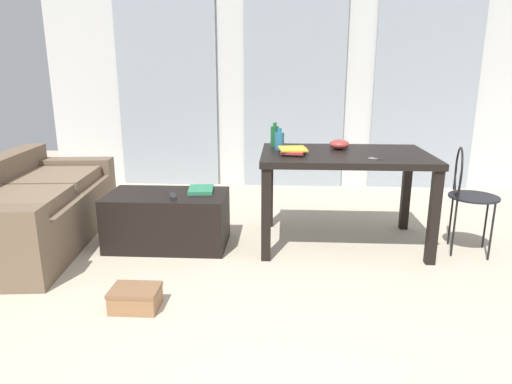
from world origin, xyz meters
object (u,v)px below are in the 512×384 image
Objects in this scene: coffee_table at (168,220)px; bottle_near at (275,136)px; scissors at (377,159)px; shoebox at (135,298)px; bottle_far at (280,140)px; bowl at (339,144)px; wire_chair at (466,187)px; magazine at (201,190)px; tv_remote_primary at (173,196)px; couch at (30,210)px; craft_table at (344,165)px; book_stack at (293,151)px.

coffee_table is 1.14m from bottle_near.
shoebox is (-1.57, -0.91, -0.70)m from scissors.
bottle_far reaches higher than shoebox.
coffee_table is 1.54m from bowl.
magazine is (-2.09, 0.08, -0.07)m from wire_chair.
bowl is (-0.95, 0.28, 0.28)m from wire_chair.
wire_chair is 5.02× the size of bowl.
bowl reaches higher than magazine.
coffee_table is 1.14× the size of wire_chair.
tv_remote_primary is at bearing -146.44° from bottle_near.
wire_chair is 2.57m from shoebox.
coffee_table is 6.58× the size of tv_remote_primary.
bottle_far reaches higher than wire_chair.
couch is at bearing 177.58° from scissors.
shoebox is (-0.21, -1.13, -0.38)m from magazine.
craft_table is at bearing 3.30° from couch.
bowl is (0.49, 0.04, -0.03)m from bottle_far.
couch is 3.51m from wire_chair.
bottle_far is at bearing 7.86° from magazine.
craft_table reaches higher than couch.
couch is at bearing -173.24° from bowl.
scissors is (-0.73, -0.14, 0.24)m from wire_chair.
scissors is at bearing -53.13° from craft_table.
bowl is at bearing -0.31° from tv_remote_primary.
bottle_far is at bearing -73.96° from bottle_near.
bottle_near is 0.15m from bottle_far.
coffee_table is 0.36m from magazine.
bottle_far is (-1.45, 0.24, 0.32)m from wire_chair.
book_stack is (0.15, -0.35, -0.06)m from bottle_near.
tv_remote_primary is at bearing -136.75° from magazine.
bowl reaches higher than shoebox.
book_stack is (0.11, -0.20, -0.05)m from bottle_far.
shoebox is at bearing -139.48° from craft_table.
bowl is at bearing 163.65° from wire_chair.
bottle_near reaches higher than book_stack.
bowl is 1.42m from tv_remote_primary.
coffee_table is 3.19× the size of book_stack.
scissors is (0.72, -0.38, -0.07)m from bottle_far.
coffee_table is at bearing -179.80° from wire_chair.
bowl is (1.40, 0.29, 0.59)m from coffee_table.
magazine is at bearing 31.87° from tv_remote_primary.
craft_table is 4.58× the size of shoebox.
book_stack is at bearing -7.25° from tv_remote_primary.
bottle_near is at bearing 145.40° from scissors.
tv_remote_primary is (0.08, -0.12, 0.23)m from coffee_table.
craft_table is at bearing 11.65° from book_stack.
craft_table is 7.93× the size of bowl.
bottle_far is 1.73m from shoebox.
wire_chair is 1.03m from bowl.
magazine is (-0.75, 0.04, -0.34)m from book_stack.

